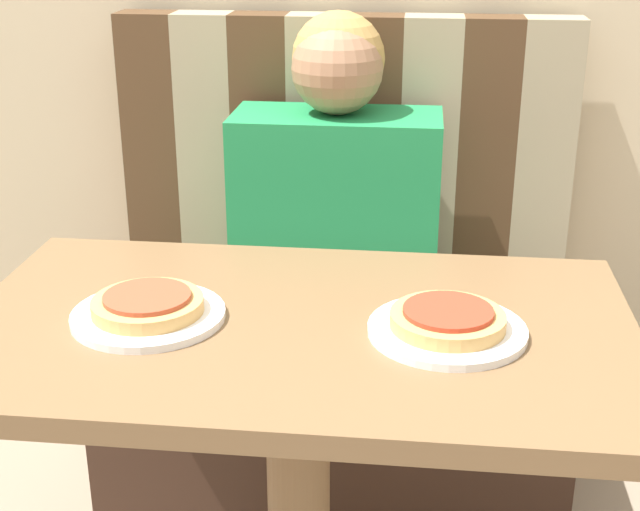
# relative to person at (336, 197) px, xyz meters

# --- Properties ---
(booth_seat) EXTENTS (1.01, 0.48, 0.43)m
(booth_seat) POSITION_rel_person_xyz_m (0.00, -0.00, -0.55)
(booth_seat) COLOR #382319
(booth_seat) RESTS_ON ground_plane
(booth_backrest) EXTENTS (1.01, 0.10, 0.69)m
(booth_backrest) POSITION_rel_person_xyz_m (0.00, 0.19, 0.01)
(booth_backrest) COLOR #4C331E
(booth_backrest) RESTS_ON booth_seat
(dining_table) EXTENTS (0.99, 0.59, 0.77)m
(dining_table) POSITION_rel_person_xyz_m (0.00, -0.61, -0.11)
(dining_table) COLOR brown
(dining_table) RESTS_ON ground_plane
(person) EXTENTS (0.43, 0.22, 0.71)m
(person) POSITION_rel_person_xyz_m (0.00, 0.00, 0.00)
(person) COLOR #1E8447
(person) RESTS_ON booth_seat
(plate_left) EXTENTS (0.23, 0.23, 0.01)m
(plate_left) POSITION_rel_person_xyz_m (-0.22, -0.62, 0.01)
(plate_left) COLOR white
(plate_left) RESTS_ON dining_table
(plate_right) EXTENTS (0.23, 0.23, 0.01)m
(plate_right) POSITION_rel_person_xyz_m (0.22, -0.62, 0.01)
(plate_right) COLOR white
(plate_right) RESTS_ON dining_table
(pizza_left) EXTENTS (0.16, 0.16, 0.03)m
(pizza_left) POSITION_rel_person_xyz_m (-0.22, -0.62, 0.03)
(pizza_left) COLOR tan
(pizza_left) RESTS_ON plate_left
(pizza_right) EXTENTS (0.16, 0.16, 0.03)m
(pizza_right) POSITION_rel_person_xyz_m (0.22, -0.62, 0.03)
(pizza_right) COLOR tan
(pizza_right) RESTS_ON plate_right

